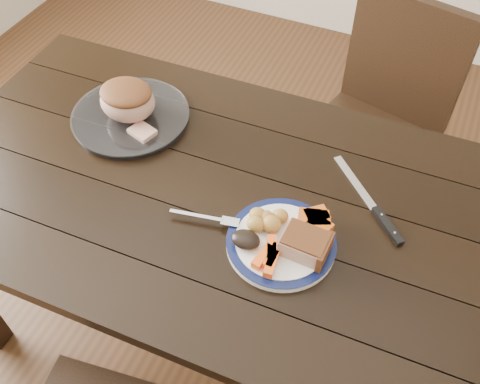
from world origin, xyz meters
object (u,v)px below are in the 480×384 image
at_px(dinner_plate, 281,243).
at_px(serving_platter, 131,118).
at_px(roast_joint, 128,101).
at_px(carving_knife, 379,214).
at_px(chair_far, 380,115).
at_px(fork, 210,218).
at_px(pork_slice, 305,244).
at_px(dining_table, 217,211).

bearing_deg(dinner_plate, serving_platter, 157.21).
xyz_separation_m(serving_platter, roast_joint, (0.00, 0.00, 0.06)).
distance_m(roast_joint, carving_knife, 0.77).
bearing_deg(chair_far, carving_knife, 113.44).
xyz_separation_m(chair_far, fork, (-0.26, -0.84, 0.25)).
bearing_deg(chair_far, pork_slice, 102.00).
distance_m(serving_platter, pork_slice, 0.67).
relative_size(roast_joint, carving_knife, 0.67).
distance_m(serving_platter, roast_joint, 0.06).
height_order(dining_table, pork_slice, pork_slice).
xyz_separation_m(dining_table, fork, (0.04, -0.10, 0.11)).
bearing_deg(carving_knife, pork_slice, -81.06).
bearing_deg(dining_table, chair_far, 67.85).
distance_m(chair_far, fork, 0.91).
bearing_deg(roast_joint, chair_far, 42.40).
distance_m(chair_far, serving_platter, 0.91).
bearing_deg(pork_slice, carving_knife, 54.60).
distance_m(dining_table, serving_platter, 0.39).
height_order(serving_platter, roast_joint, roast_joint).
height_order(dinner_plate, serving_platter, serving_platter).
height_order(dinner_plate, pork_slice, pork_slice).
height_order(serving_platter, fork, fork).
xyz_separation_m(chair_far, carving_knife, (0.12, -0.65, 0.23)).
bearing_deg(serving_platter, carving_knife, -4.10).
xyz_separation_m(dinner_plate, carving_knife, (0.19, 0.18, -0.00)).
relative_size(chair_far, serving_platter, 2.76).
bearing_deg(fork, dining_table, 97.77).
xyz_separation_m(pork_slice, fork, (-0.24, -0.01, -0.02)).
height_order(pork_slice, carving_knife, pork_slice).
height_order(dining_table, fork, fork).
xyz_separation_m(dining_table, dinner_plate, (0.22, -0.09, 0.10)).
height_order(pork_slice, roast_joint, roast_joint).
height_order(dining_table, dinner_plate, dinner_plate).
relative_size(chair_far, dinner_plate, 3.50).
bearing_deg(chair_far, fork, 85.89).
bearing_deg(dinner_plate, fork, -176.53).
relative_size(fork, carving_knife, 0.73).
distance_m(dining_table, dinner_plate, 0.26).
distance_m(pork_slice, fork, 0.25).
height_order(dining_table, carving_knife, carving_knife).
distance_m(dining_table, roast_joint, 0.41).
bearing_deg(roast_joint, serving_platter, -90.00).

